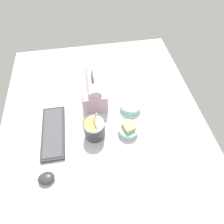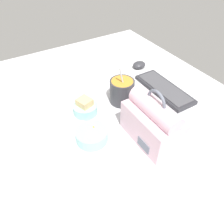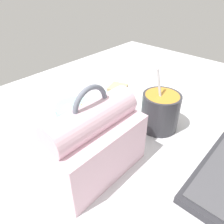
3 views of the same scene
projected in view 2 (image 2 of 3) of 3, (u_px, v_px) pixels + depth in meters
The scene contains 7 objects.
desk_surface at pixel (117, 113), 93.19cm from camera, with size 140.00×110.00×2.00cm.
keyboard at pixel (164, 89), 102.49cm from camera, with size 30.56×11.47×2.10cm.
lunch_bag at pixel (153, 122), 76.28cm from camera, with size 21.85×12.85×21.44cm.
soup_cup at pixel (122, 91), 93.74cm from camera, with size 10.48×10.48×17.88cm.
bento_bowl_sandwich at pixel (85, 108), 90.15cm from camera, with size 10.19×10.19×7.01cm.
bento_bowl_snacks at pixel (92, 135), 79.29cm from camera, with size 11.82×11.82×5.32cm.
computer_mouse at pixel (139, 65), 117.55cm from camera, with size 5.81×7.27×3.43cm.
Camera 2 is at (57.83, -37.38, 63.83)cm, focal length 35.00 mm.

